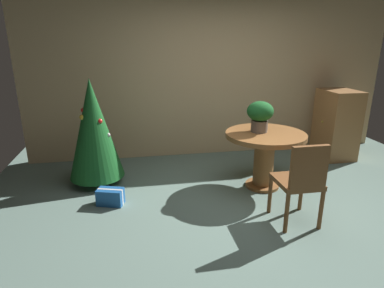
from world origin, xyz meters
The scene contains 9 objects.
ground_plane centered at (0.00, 0.00, 0.00)m, with size 6.60×6.60×0.00m, color slate.
back_wall_panel centered at (0.00, 2.20, 1.30)m, with size 6.00×0.10×2.60m, color tan.
round_dining_table centered at (0.33, 0.70, 0.53)m, with size 1.03×1.03×0.75m.
flower_vase centered at (0.27, 0.77, 0.98)m, with size 0.34×0.34×0.40m.
wooden_chair_near centered at (0.33, -0.25, 0.52)m, with size 0.42×0.46×0.92m.
holiday_tree centered at (-1.84, 1.23, 0.76)m, with size 0.72×0.72×1.42m.
gift_box_blue centered at (-1.64, 0.55, 0.10)m, with size 0.34×0.25×0.20m.
wooden_cabinet centered at (1.95, 1.59, 0.56)m, with size 0.53×0.64×1.12m.
potted_plant centered at (1.19, 1.01, 0.19)m, with size 0.25×0.25×0.36m.
Camera 1 is at (-1.32, -3.05, 1.88)m, focal length 30.38 mm.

